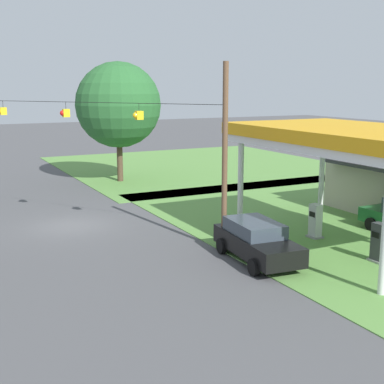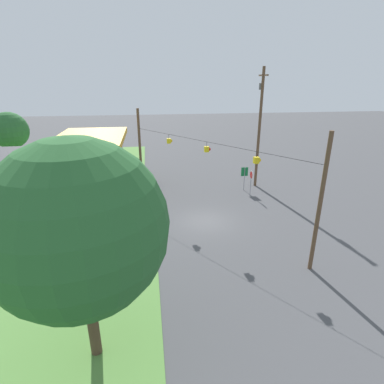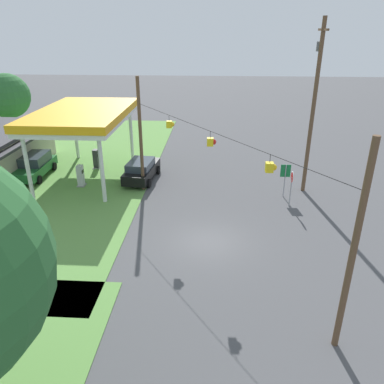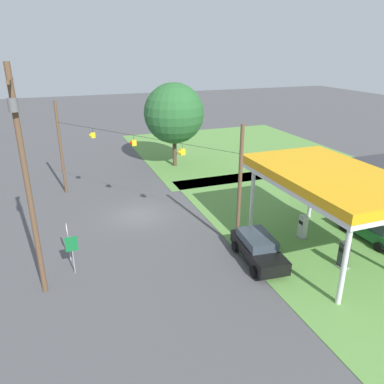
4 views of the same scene
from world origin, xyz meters
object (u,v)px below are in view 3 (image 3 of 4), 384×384
Objects in this scene: gas_station_canopy at (83,116)px; fuel_pump_near at (81,176)px; car_at_pumps_front at (141,170)px; utility_pole_main at (314,101)px; stop_sign_roadside at (292,181)px; route_sign at (285,174)px; tree_far_back at (7,96)px; fuel_pump_far at (96,160)px; car_at_pumps_rear at (35,165)px.

fuel_pump_near is (-1.99, -0.00, -4.15)m from gas_station_canopy.
utility_pole_main is (-1.27, -12.34, 5.67)m from car_at_pumps_front.
gas_station_canopy reaches higher than stop_sign_roadside.
fuel_pump_near reaches higher than car_at_pumps_front.
gas_station_canopy is 4.46× the size of route_sign.
utility_pole_main is at bearing -53.33° from route_sign.
route_sign is at bearing -93.66° from fuel_pump_near.
utility_pole_main is 32.03m from tree_far_back.
route_sign reaches higher than fuel_pump_far.
fuel_pump_far is (1.99, -0.00, -4.15)m from gas_station_canopy.
stop_sign_roadside is 0.37× the size of tree_far_back.
car_at_pumps_front is at bearing 76.87° from route_sign.
gas_station_canopy reaches higher than car_at_pumps_front.
stop_sign_roadside is 5.71m from utility_pole_main.
car_at_pumps_rear is 2.01× the size of stop_sign_roadside.
route_sign is 0.20× the size of utility_pole_main.
tree_far_back is (11.76, 12.25, -0.55)m from gas_station_canopy.
stop_sign_roadside is (-6.55, -15.22, 1.02)m from fuel_pump_far.
gas_station_canopy is 6.00m from car_at_pumps_front.
car_at_pumps_front is 20.93m from tree_far_back.
fuel_pump_far is 5.02m from car_at_pumps_front.
stop_sign_roadside is (-4.56, -15.22, -3.13)m from gas_station_canopy.
car_at_pumps_front is at bearing -110.68° from stop_sign_roadside.
fuel_pump_far is 0.67× the size of stop_sign_roadside.
route_sign is (-4.95, -15.08, 0.92)m from fuel_pump_far.
tree_far_back reaches higher than fuel_pump_near.
car_at_pumps_front is 2.06× the size of route_sign.
utility_pole_main is (0.26, -16.72, 5.75)m from fuel_pump_near.
route_sign is (-2.50, -10.70, 0.83)m from car_at_pumps_front.
fuel_pump_near is 17.68m from utility_pole_main.
utility_pole_main reaches higher than car_at_pumps_rear.
car_at_pumps_front is 0.98× the size of car_at_pumps_rear.
car_at_pumps_front is 0.42× the size of utility_pole_main.
stop_sign_roadside is at bearing -99.56° from fuel_pump_near.
route_sign is at bearing -174.88° from stop_sign_roadside.
stop_sign_roadside is (-2.56, -15.22, 1.02)m from fuel_pump_near.
fuel_pump_far is at bearing -0.04° from gas_station_canopy.
gas_station_canopy is at bearing 84.08° from utility_pole_main.
fuel_pump_near is at bearing 65.69° from car_at_pumps_rear.
utility_pole_main reaches higher than car_at_pumps_front.
car_at_pumps_front is 8.77m from car_at_pumps_rear.
fuel_pump_near is 0.25× the size of tree_far_back.
car_at_pumps_front is at bearing -119.28° from fuel_pump_far.
tree_far_back reaches higher than car_at_pumps_front.
car_at_pumps_front is 11.63m from stop_sign_roadside.
car_at_pumps_rear is 0.43× the size of utility_pole_main.
tree_far_back is (14.72, 27.32, 2.69)m from route_sign.
car_at_pumps_front is 0.73× the size of tree_far_back.
gas_station_canopy is 4.61m from fuel_pump_far.
tree_far_back is at bearing 41.69° from fuel_pump_near.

